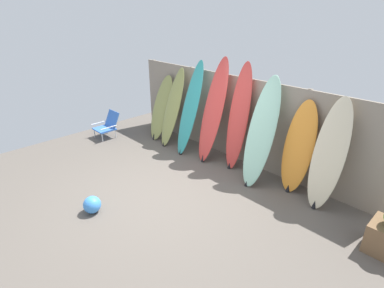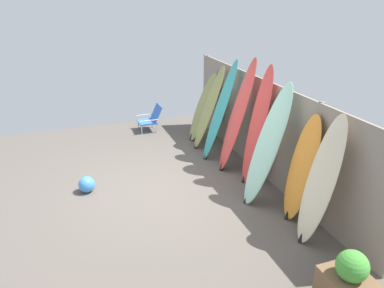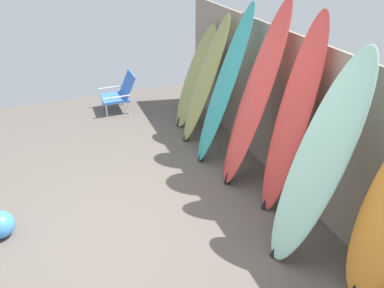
{
  "view_description": "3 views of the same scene",
  "coord_description": "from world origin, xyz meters",
  "px_view_note": "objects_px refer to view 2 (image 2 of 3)",
  "views": [
    {
      "loc": [
        3.62,
        -2.83,
        3.04
      ],
      "look_at": [
        0.14,
        0.53,
        0.84
      ],
      "focal_mm": 28.0,
      "sensor_mm": 36.0,
      "label": 1
    },
    {
      "loc": [
        5.64,
        -1.42,
        3.28
      ],
      "look_at": [
        0.08,
        0.56,
        0.83
      ],
      "focal_mm": 35.0,
      "sensor_mm": 36.0,
      "label": 2
    },
    {
      "loc": [
        3.02,
        -0.47,
        2.73
      ],
      "look_at": [
        -0.22,
        0.81,
        0.74
      ],
      "focal_mm": 35.0,
      "sensor_mm": 36.0,
      "label": 3
    }
  ],
  "objects_px": {
    "surfboard_orange_6": "(301,169)",
    "surfboard_teal_2": "(220,111)",
    "beach_ball": "(87,184)",
    "surfboard_olive_0": "(203,108)",
    "surfboard_olive_1": "(209,108)",
    "surfboard_seafoam_5": "(267,145)",
    "surfboard_red_4": "(257,127)",
    "surfboard_cream_7": "(320,183)",
    "planter_box": "(348,286)",
    "surfboard_red_3": "(237,117)",
    "beach_chair": "(151,118)"
  },
  "relations": [
    {
      "from": "surfboard_orange_6",
      "to": "surfboard_teal_2",
      "type": "bearing_deg",
      "value": -174.57
    },
    {
      "from": "surfboard_teal_2",
      "to": "beach_ball",
      "type": "xyz_separation_m",
      "value": [
        0.58,
        -2.75,
        -0.87
      ]
    },
    {
      "from": "surfboard_olive_0",
      "to": "surfboard_olive_1",
      "type": "relative_size",
      "value": 0.86
    },
    {
      "from": "surfboard_olive_0",
      "to": "surfboard_seafoam_5",
      "type": "height_order",
      "value": "surfboard_seafoam_5"
    },
    {
      "from": "surfboard_red_4",
      "to": "surfboard_olive_0",
      "type": "bearing_deg",
      "value": -176.75
    },
    {
      "from": "surfboard_cream_7",
      "to": "planter_box",
      "type": "xyz_separation_m",
      "value": [
        1.16,
        -0.43,
        -0.6
      ]
    },
    {
      "from": "surfboard_red_4",
      "to": "surfboard_cream_7",
      "type": "distance_m",
      "value": 1.86
    },
    {
      "from": "surfboard_red_4",
      "to": "planter_box",
      "type": "relative_size",
      "value": 2.85
    },
    {
      "from": "surfboard_red_3",
      "to": "surfboard_cream_7",
      "type": "height_order",
      "value": "surfboard_red_3"
    },
    {
      "from": "surfboard_olive_0",
      "to": "beach_chair",
      "type": "height_order",
      "value": "surfboard_olive_0"
    },
    {
      "from": "surfboard_red_3",
      "to": "planter_box",
      "type": "xyz_separation_m",
      "value": [
        3.6,
        -0.38,
        -0.76
      ]
    },
    {
      "from": "surfboard_red_3",
      "to": "planter_box",
      "type": "bearing_deg",
      "value": -6.0
    },
    {
      "from": "surfboard_cream_7",
      "to": "beach_ball",
      "type": "relative_size",
      "value": 6.5
    },
    {
      "from": "planter_box",
      "to": "surfboard_red_3",
      "type": "bearing_deg",
      "value": 174.0
    },
    {
      "from": "surfboard_olive_1",
      "to": "surfboard_orange_6",
      "type": "height_order",
      "value": "surfboard_olive_1"
    },
    {
      "from": "surfboard_teal_2",
      "to": "surfboard_cream_7",
      "type": "relative_size",
      "value": 1.11
    },
    {
      "from": "surfboard_teal_2",
      "to": "beach_chair",
      "type": "height_order",
      "value": "surfboard_teal_2"
    },
    {
      "from": "surfboard_orange_6",
      "to": "planter_box",
      "type": "xyz_separation_m",
      "value": [
        1.72,
        -0.53,
        -0.51
      ]
    },
    {
      "from": "surfboard_cream_7",
      "to": "beach_chair",
      "type": "relative_size",
      "value": 2.89
    },
    {
      "from": "surfboard_seafoam_5",
      "to": "surfboard_red_4",
      "type": "bearing_deg",
      "value": 165.74
    },
    {
      "from": "planter_box",
      "to": "surfboard_cream_7",
      "type": "bearing_deg",
      "value": 159.83
    },
    {
      "from": "surfboard_cream_7",
      "to": "beach_ball",
      "type": "height_order",
      "value": "surfboard_cream_7"
    },
    {
      "from": "surfboard_olive_0",
      "to": "surfboard_red_3",
      "type": "bearing_deg",
      "value": 0.96
    },
    {
      "from": "surfboard_orange_6",
      "to": "beach_chair",
      "type": "xyz_separation_m",
      "value": [
        -4.56,
        -1.17,
        -0.5
      ]
    },
    {
      "from": "surfboard_olive_0",
      "to": "surfboard_teal_2",
      "type": "distance_m",
      "value": 1.13
    },
    {
      "from": "surfboard_seafoam_5",
      "to": "surfboard_orange_6",
      "type": "relative_size",
      "value": 1.19
    },
    {
      "from": "surfboard_orange_6",
      "to": "beach_ball",
      "type": "relative_size",
      "value": 5.87
    },
    {
      "from": "surfboard_seafoam_5",
      "to": "beach_chair",
      "type": "height_order",
      "value": "surfboard_seafoam_5"
    },
    {
      "from": "surfboard_olive_1",
      "to": "surfboard_cream_7",
      "type": "height_order",
      "value": "surfboard_cream_7"
    },
    {
      "from": "surfboard_teal_2",
      "to": "surfboard_orange_6",
      "type": "relative_size",
      "value": 1.22
    },
    {
      "from": "surfboard_teal_2",
      "to": "surfboard_red_3",
      "type": "height_order",
      "value": "surfboard_red_3"
    },
    {
      "from": "surfboard_olive_0",
      "to": "beach_ball",
      "type": "relative_size",
      "value": 5.46
    },
    {
      "from": "surfboard_teal_2",
      "to": "surfboard_cream_7",
      "type": "xyz_separation_m",
      "value": [
        3.04,
        0.13,
        -0.1
      ]
    },
    {
      "from": "beach_chair",
      "to": "surfboard_olive_0",
      "type": "bearing_deg",
      "value": 36.77
    },
    {
      "from": "surfboard_orange_6",
      "to": "surfboard_cream_7",
      "type": "distance_m",
      "value": 0.57
    },
    {
      "from": "surfboard_seafoam_5",
      "to": "surfboard_olive_0",
      "type": "bearing_deg",
      "value": 179.3
    },
    {
      "from": "surfboard_red_4",
      "to": "beach_ball",
      "type": "distance_m",
      "value": 3.14
    },
    {
      "from": "surfboard_seafoam_5",
      "to": "beach_ball",
      "type": "height_order",
      "value": "surfboard_seafoam_5"
    },
    {
      "from": "surfboard_olive_1",
      "to": "surfboard_red_3",
      "type": "height_order",
      "value": "surfboard_red_3"
    },
    {
      "from": "surfboard_olive_1",
      "to": "surfboard_orange_6",
      "type": "distance_m",
      "value": 3.11
    },
    {
      "from": "surfboard_seafoam_5",
      "to": "surfboard_olive_1",
      "type": "bearing_deg",
      "value": -179.84
    },
    {
      "from": "surfboard_olive_0",
      "to": "surfboard_red_3",
      "type": "height_order",
      "value": "surfboard_red_3"
    },
    {
      "from": "surfboard_teal_2",
      "to": "surfboard_seafoam_5",
      "type": "relative_size",
      "value": 1.03
    },
    {
      "from": "beach_ball",
      "to": "beach_chair",
      "type": "bearing_deg",
      "value": 145.66
    },
    {
      "from": "planter_box",
      "to": "surfboard_seafoam_5",
      "type": "bearing_deg",
      "value": 172.42
    },
    {
      "from": "planter_box",
      "to": "beach_ball",
      "type": "height_order",
      "value": "planter_box"
    },
    {
      "from": "surfboard_red_4",
      "to": "planter_box",
      "type": "distance_m",
      "value": 3.14
    },
    {
      "from": "surfboard_orange_6",
      "to": "surfboard_cream_7",
      "type": "height_order",
      "value": "surfboard_cream_7"
    },
    {
      "from": "surfboard_seafoam_5",
      "to": "surfboard_cream_7",
      "type": "height_order",
      "value": "surfboard_seafoam_5"
    },
    {
      "from": "surfboard_red_4",
      "to": "beach_ball",
      "type": "height_order",
      "value": "surfboard_red_4"
    }
  ]
}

